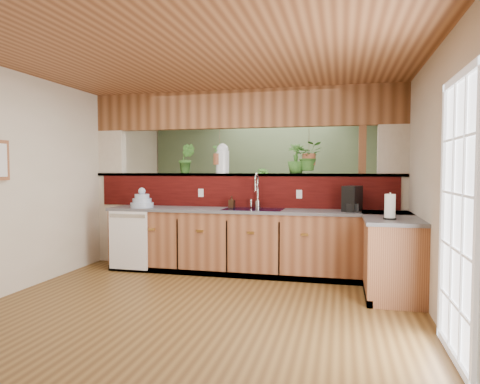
% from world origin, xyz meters
% --- Properties ---
extents(ground, '(4.60, 7.00, 0.01)m').
position_xyz_m(ground, '(0.00, 0.00, 0.00)').
color(ground, brown).
rests_on(ground, ground).
extents(ceiling, '(4.60, 7.00, 0.01)m').
position_xyz_m(ceiling, '(0.00, 0.00, 2.60)').
color(ceiling, brown).
rests_on(ceiling, ground).
extents(wall_back, '(4.60, 0.02, 2.60)m').
position_xyz_m(wall_back, '(0.00, 3.50, 1.30)').
color(wall_back, beige).
rests_on(wall_back, ground).
extents(wall_left, '(0.02, 7.00, 2.60)m').
position_xyz_m(wall_left, '(-2.30, 0.00, 1.30)').
color(wall_left, beige).
rests_on(wall_left, ground).
extents(wall_right, '(0.02, 7.00, 2.60)m').
position_xyz_m(wall_right, '(2.30, 0.00, 1.30)').
color(wall_right, beige).
rests_on(wall_right, ground).
extents(pass_through_partition, '(4.60, 0.21, 2.60)m').
position_xyz_m(pass_through_partition, '(0.03, 1.35, 1.19)').
color(pass_through_partition, beige).
rests_on(pass_through_partition, ground).
extents(pass_through_ledge, '(4.60, 0.21, 0.04)m').
position_xyz_m(pass_through_ledge, '(0.00, 1.35, 1.37)').
color(pass_through_ledge, brown).
rests_on(pass_through_ledge, ground).
extents(header_beam, '(4.60, 0.15, 0.55)m').
position_xyz_m(header_beam, '(0.00, 1.35, 2.33)').
color(header_beam, brown).
rests_on(header_beam, ground).
extents(sage_backwall, '(4.55, 0.02, 2.55)m').
position_xyz_m(sage_backwall, '(0.00, 3.48, 1.30)').
color(sage_backwall, '#526947').
rests_on(sage_backwall, ground).
extents(countertop, '(4.14, 1.52, 0.90)m').
position_xyz_m(countertop, '(0.84, 0.87, 0.45)').
color(countertop, brown).
rests_on(countertop, ground).
extents(dishwasher, '(0.58, 0.03, 0.82)m').
position_xyz_m(dishwasher, '(-1.48, 0.66, 0.46)').
color(dishwasher, white).
rests_on(dishwasher, ground).
extents(navy_sink, '(0.82, 0.50, 0.18)m').
position_xyz_m(navy_sink, '(0.25, 0.98, 0.82)').
color(navy_sink, black).
rests_on(navy_sink, countertop).
extents(french_door, '(0.06, 1.02, 2.16)m').
position_xyz_m(french_door, '(2.27, -1.30, 1.05)').
color(french_door, white).
rests_on(french_door, ground).
extents(faucet, '(0.22, 0.22, 0.50)m').
position_xyz_m(faucet, '(0.27, 1.13, 1.17)').
color(faucet, '#B7B7B2').
rests_on(faucet, countertop).
extents(dish_stack, '(0.33, 0.33, 0.29)m').
position_xyz_m(dish_stack, '(-1.35, 0.85, 0.99)').
color(dish_stack, '#98AAC4').
rests_on(dish_stack, countertop).
extents(soap_dispenser, '(0.09, 0.09, 0.17)m').
position_xyz_m(soap_dispenser, '(-0.09, 1.11, 0.99)').
color(soap_dispenser, '#352013').
rests_on(soap_dispenser, countertop).
extents(coffee_maker, '(0.18, 0.30, 0.33)m').
position_xyz_m(coffee_maker, '(1.56, 0.96, 1.05)').
color(coffee_maker, black).
rests_on(coffee_maker, countertop).
extents(paper_towel, '(0.14, 0.14, 0.30)m').
position_xyz_m(paper_towel, '(1.94, 0.14, 1.04)').
color(paper_towel, black).
rests_on(paper_towel, countertop).
extents(glass_jar, '(0.20, 0.20, 0.44)m').
position_xyz_m(glass_jar, '(-0.29, 1.35, 1.61)').
color(glass_jar, silver).
rests_on(glass_jar, pass_through_ledge).
extents(ledge_plant_left, '(0.27, 0.23, 0.44)m').
position_xyz_m(ledge_plant_left, '(-0.86, 1.35, 1.61)').
color(ledge_plant_left, '#306422').
rests_on(ledge_plant_left, pass_through_ledge).
extents(ledge_plant_right, '(0.28, 0.28, 0.43)m').
position_xyz_m(ledge_plant_right, '(0.79, 1.35, 1.60)').
color(ledge_plant_right, '#306422').
rests_on(ledge_plant_right, pass_through_ledge).
extents(hanging_plant_a, '(0.25, 0.21, 0.53)m').
position_xyz_m(hanging_plant_a, '(-0.34, 1.35, 1.77)').
color(hanging_plant_a, brown).
rests_on(hanging_plant_a, header_beam).
extents(hanging_plant_b, '(0.42, 0.38, 0.54)m').
position_xyz_m(hanging_plant_b, '(0.97, 1.35, 1.81)').
color(hanging_plant_b, brown).
rests_on(hanging_plant_b, header_beam).
extents(shelving_console, '(1.65, 0.72, 1.07)m').
position_xyz_m(shelving_console, '(-0.33, 3.25, 0.50)').
color(shelving_console, black).
rests_on(shelving_console, ground).
extents(shelf_plant_a, '(0.20, 0.14, 0.38)m').
position_xyz_m(shelf_plant_a, '(-0.73, 3.25, 1.22)').
color(shelf_plant_a, '#306422').
rests_on(shelf_plant_a, shelving_console).
extents(shelf_plant_b, '(0.32, 0.32, 0.43)m').
position_xyz_m(shelf_plant_b, '(-0.04, 3.25, 1.25)').
color(shelf_plant_b, '#306422').
rests_on(shelf_plant_b, shelving_console).
extents(floor_plant, '(0.84, 0.76, 0.82)m').
position_xyz_m(floor_plant, '(0.63, 2.63, 0.41)').
color(floor_plant, '#306422').
rests_on(floor_plant, ground).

